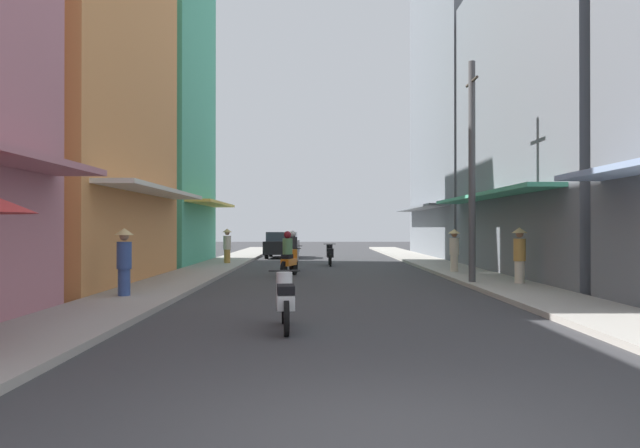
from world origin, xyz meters
The scene contains 17 objects.
ground_plane centered at (0.00, 18.64, 0.00)m, with size 99.62×99.62×0.00m, color #38383A.
sidewalk_left centered at (-4.79, 18.64, 0.06)m, with size 2.07×53.28×0.12m, color #9E9991.
sidewalk_right centered at (4.79, 18.64, 0.06)m, with size 2.07×53.28×0.12m, color #ADA89E.
building_left_mid centered at (-8.82, 13.92, 7.08)m, with size 7.05×9.60×14.17m.
building_left_far centered at (-8.82, 23.74, 7.81)m, with size 7.05×8.26×15.63m.
building_right_mid centered at (8.82, 16.71, 5.77)m, with size 7.05×13.12×11.54m.
building_right_far centered at (8.82, 30.47, 8.56)m, with size 7.05×13.45×17.13m.
motorbike_orange centered at (-1.49, 16.83, 0.70)m, with size 0.68×1.77×1.58m.
motorbike_silver centered at (-1.45, 19.98, 0.70)m, with size 0.55×1.81×1.58m.
motorbike_white centered at (-1.08, 5.58, 0.50)m, with size 0.55×1.81×0.96m.
motorbike_black centered at (0.07, 22.98, 0.50)m, with size 0.55×1.81×0.96m.
parked_car centered at (-2.44, 30.01, 0.74)m, with size 1.85×4.14×1.45m.
pedestrian_foreground centered at (5.24, 12.81, 0.96)m, with size 0.44×0.44×1.71m.
pedestrian_crossing centered at (4.42, 17.49, 0.93)m, with size 0.44×0.44×1.65m.
pedestrian_midway centered at (-4.52, 22.93, 0.93)m, with size 0.44×0.44×1.65m.
pedestrian_far centered at (-5.02, 9.65, 0.95)m, with size 0.44×0.44×1.69m.
utility_pole centered at (4.01, 13.29, 3.36)m, with size 0.20×1.20×6.57m.
Camera 1 is at (-0.57, -4.86, 1.71)m, focal length 34.97 mm.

